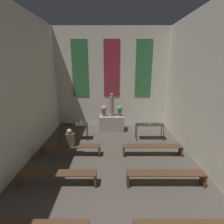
% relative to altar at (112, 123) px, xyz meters
% --- Properties ---
extents(wall_back, '(6.68, 0.16, 5.63)m').
position_rel_altar_xyz_m(wall_back, '(0.00, 1.01, 2.42)').
color(wall_back, beige).
rests_on(wall_back, ground_plane).
extents(wall_left, '(0.12, 9.38, 5.63)m').
position_rel_altar_xyz_m(wall_left, '(-3.28, -3.62, 2.39)').
color(wall_left, beige).
rests_on(wall_left, ground_plane).
extents(wall_right, '(0.12, 9.38, 5.63)m').
position_rel_altar_xyz_m(wall_right, '(3.28, -3.62, 2.39)').
color(wall_right, beige).
rests_on(wall_right, ground_plane).
extents(altar, '(1.34, 0.70, 0.86)m').
position_rel_altar_xyz_m(altar, '(0.00, 0.00, 0.00)').
color(altar, gray).
rests_on(altar, ground_plane).
extents(statue, '(0.24, 0.24, 1.27)m').
position_rel_altar_xyz_m(statue, '(0.00, 0.00, 1.02)').
color(statue, gray).
rests_on(statue, altar).
extents(flower_vase_left, '(0.32, 0.32, 0.59)m').
position_rel_altar_xyz_m(flower_vase_left, '(-0.44, 0.00, 0.79)').
color(flower_vase_left, '#4C5666').
rests_on(flower_vase_left, altar).
extents(flower_vase_right, '(0.32, 0.32, 0.59)m').
position_rel_altar_xyz_m(flower_vase_right, '(0.44, 0.00, 0.79)').
color(flower_vase_right, '#4C5666').
rests_on(flower_vase_right, altar).
extents(candle_rack_left, '(1.35, 0.45, 1.00)m').
position_rel_altar_xyz_m(candle_rack_left, '(-1.85, -1.24, 0.27)').
color(candle_rack_left, black).
rests_on(candle_rack_left, ground_plane).
extents(candle_rack_right, '(1.35, 0.45, 1.00)m').
position_rel_altar_xyz_m(candle_rack_right, '(1.86, -1.24, 0.27)').
color(candle_rack_right, black).
rests_on(candle_rack_right, ground_plane).
extents(pew_second_left, '(2.39, 0.36, 0.44)m').
position_rel_altar_xyz_m(pew_second_left, '(-1.66, -4.63, -0.10)').
color(pew_second_left, '#4C331E').
rests_on(pew_second_left, ground_plane).
extents(pew_second_right, '(2.39, 0.36, 0.44)m').
position_rel_altar_xyz_m(pew_second_right, '(1.66, -4.63, -0.10)').
color(pew_second_right, '#4C331E').
rests_on(pew_second_right, ground_plane).
extents(pew_back_left, '(2.39, 0.36, 0.44)m').
position_rel_altar_xyz_m(pew_back_left, '(-1.66, -2.81, -0.10)').
color(pew_back_left, '#4C331E').
rests_on(pew_back_left, ground_plane).
extents(pew_back_right, '(2.39, 0.36, 0.44)m').
position_rel_altar_xyz_m(pew_back_right, '(1.66, -2.81, -0.10)').
color(pew_back_right, '#4C331E').
rests_on(pew_back_right, ground_plane).
extents(person_seated, '(0.36, 0.24, 0.73)m').
position_rel_altar_xyz_m(person_seated, '(-1.68, -2.81, 0.33)').
color(person_seated, '#4C4238').
rests_on(person_seated, pew_back_left).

